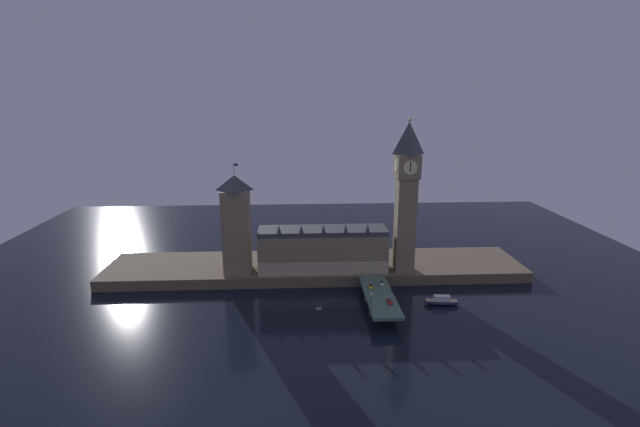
{
  "coord_description": "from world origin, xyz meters",
  "views": [
    {
      "loc": [
        -9.45,
        -195.59,
        93.21
      ],
      "look_at": [
        1.59,
        20.0,
        37.64
      ],
      "focal_mm": 26.0,
      "sensor_mm": 36.0,
      "label": 1
    }
  ],
  "objects_px": {
    "car_northbound_lead": "(370,286)",
    "car_southbound_lead": "(390,301)",
    "victoria_tower": "(236,224)",
    "street_lamp_far": "(362,273)",
    "clock_tower": "(406,193)",
    "street_lamp_near": "(371,299)",
    "boat_downstream": "(442,301)",
    "pedestrian_mid_walk": "(391,290)",
    "pedestrian_near_rail": "(370,301)",
    "car_southbound_trail": "(381,283)"
  },
  "relations": [
    {
      "from": "victoria_tower",
      "to": "pedestrian_mid_walk",
      "type": "bearing_deg",
      "value": -23.0
    },
    {
      "from": "boat_downstream",
      "to": "car_northbound_lead",
      "type": "bearing_deg",
      "value": 167.84
    },
    {
      "from": "pedestrian_near_rail",
      "to": "car_northbound_lead",
      "type": "bearing_deg",
      "value": 80.37
    },
    {
      "from": "street_lamp_far",
      "to": "car_southbound_trail",
      "type": "bearing_deg",
      "value": -22.34
    },
    {
      "from": "pedestrian_near_rail",
      "to": "pedestrian_mid_walk",
      "type": "distance_m",
      "value": 15.94
    },
    {
      "from": "clock_tower",
      "to": "car_northbound_lead",
      "type": "distance_m",
      "value": 50.12
    },
    {
      "from": "street_lamp_near",
      "to": "boat_downstream",
      "type": "height_order",
      "value": "street_lamp_near"
    },
    {
      "from": "victoria_tower",
      "to": "car_northbound_lead",
      "type": "xyz_separation_m",
      "value": [
        63.97,
        -25.3,
        -23.61
      ]
    },
    {
      "from": "victoria_tower",
      "to": "car_southbound_lead",
      "type": "distance_m",
      "value": 84.68
    },
    {
      "from": "clock_tower",
      "to": "boat_downstream",
      "type": "xyz_separation_m",
      "value": [
        11.27,
        -30.28,
        -44.54
      ]
    },
    {
      "from": "car_southbound_lead",
      "to": "pedestrian_mid_walk",
      "type": "bearing_deg",
      "value": 75.94
    },
    {
      "from": "victoria_tower",
      "to": "boat_downstream",
      "type": "distance_m",
      "value": 105.07
    },
    {
      "from": "car_southbound_lead",
      "to": "street_lamp_far",
      "type": "relative_size",
      "value": 0.69
    },
    {
      "from": "pedestrian_near_rail",
      "to": "street_lamp_far",
      "type": "height_order",
      "value": "street_lamp_far"
    },
    {
      "from": "victoria_tower",
      "to": "boat_downstream",
      "type": "height_order",
      "value": "victoria_tower"
    },
    {
      "from": "clock_tower",
      "to": "street_lamp_near",
      "type": "relative_size",
      "value": 10.83
    },
    {
      "from": "clock_tower",
      "to": "pedestrian_mid_walk",
      "type": "relative_size",
      "value": 46.87
    },
    {
      "from": "street_lamp_near",
      "to": "car_southbound_trail",
      "type": "bearing_deg",
      "value": 70.97
    },
    {
      "from": "pedestrian_mid_walk",
      "to": "car_southbound_lead",
      "type": "bearing_deg",
      "value": -104.06
    },
    {
      "from": "boat_downstream",
      "to": "street_lamp_far",
      "type": "bearing_deg",
      "value": 158.55
    },
    {
      "from": "victoria_tower",
      "to": "car_southbound_trail",
      "type": "relative_size",
      "value": 12.96
    },
    {
      "from": "car_northbound_lead",
      "to": "car_southbound_trail",
      "type": "distance_m",
      "value": 6.53
    },
    {
      "from": "street_lamp_near",
      "to": "street_lamp_far",
      "type": "bearing_deg",
      "value": 90.0
    },
    {
      "from": "car_northbound_lead",
      "to": "boat_downstream",
      "type": "xyz_separation_m",
      "value": [
        31.8,
        -6.85,
        -5.28
      ]
    },
    {
      "from": "car_northbound_lead",
      "to": "street_lamp_near",
      "type": "height_order",
      "value": "street_lamp_near"
    },
    {
      "from": "car_northbound_lead",
      "to": "street_lamp_near",
      "type": "bearing_deg",
      "value": -98.16
    },
    {
      "from": "pedestrian_mid_walk",
      "to": "boat_downstream",
      "type": "xyz_separation_m",
      "value": [
        23.3,
        -1.39,
        -5.49
      ]
    },
    {
      "from": "car_southbound_lead",
      "to": "car_southbound_trail",
      "type": "distance_m",
      "value": 20.03
    },
    {
      "from": "pedestrian_mid_walk",
      "to": "car_southbound_trail",
      "type": "bearing_deg",
      "value": 107.98
    },
    {
      "from": "pedestrian_mid_walk",
      "to": "street_lamp_near",
      "type": "height_order",
      "value": "street_lamp_near"
    },
    {
      "from": "street_lamp_near",
      "to": "boat_downstream",
      "type": "bearing_deg",
      "value": 24.11
    },
    {
      "from": "clock_tower",
      "to": "pedestrian_mid_walk",
      "type": "xyz_separation_m",
      "value": [
        -12.03,
        -28.89,
        -39.05
      ]
    },
    {
      "from": "clock_tower",
      "to": "boat_downstream",
      "type": "relative_size",
      "value": 4.69
    },
    {
      "from": "car_northbound_lead",
      "to": "car_southbound_lead",
      "type": "distance_m",
      "value": 17.7
    },
    {
      "from": "car_southbound_lead",
      "to": "street_lamp_near",
      "type": "height_order",
      "value": "street_lamp_near"
    },
    {
      "from": "victoria_tower",
      "to": "street_lamp_near",
      "type": "relative_size",
      "value": 7.87
    },
    {
      "from": "pedestrian_mid_walk",
      "to": "boat_downstream",
      "type": "height_order",
      "value": "pedestrian_mid_walk"
    },
    {
      "from": "clock_tower",
      "to": "street_lamp_far",
      "type": "height_order",
      "value": "clock_tower"
    },
    {
      "from": "car_southbound_lead",
      "to": "boat_downstream",
      "type": "bearing_deg",
      "value": 20.78
    },
    {
      "from": "clock_tower",
      "to": "street_lamp_far",
      "type": "distance_m",
      "value": 45.88
    },
    {
      "from": "pedestrian_near_rail",
      "to": "street_lamp_far",
      "type": "distance_m",
      "value": 23.84
    },
    {
      "from": "victoria_tower",
      "to": "boat_downstream",
      "type": "xyz_separation_m",
      "value": [
        95.76,
        -32.15,
        -28.89
      ]
    },
    {
      "from": "pedestrian_near_rail",
      "to": "street_lamp_far",
      "type": "relative_size",
      "value": 0.24
    },
    {
      "from": "street_lamp_near",
      "to": "street_lamp_far",
      "type": "height_order",
      "value": "street_lamp_near"
    },
    {
      "from": "clock_tower",
      "to": "victoria_tower",
      "type": "bearing_deg",
      "value": 178.74
    },
    {
      "from": "victoria_tower",
      "to": "street_lamp_near",
      "type": "xyz_separation_m",
      "value": [
        60.73,
        -47.82,
        -19.83
      ]
    },
    {
      "from": "car_northbound_lead",
      "to": "street_lamp_far",
      "type": "bearing_deg",
      "value": 115.05
    },
    {
      "from": "victoria_tower",
      "to": "street_lamp_far",
      "type": "height_order",
      "value": "victoria_tower"
    },
    {
      "from": "clock_tower",
      "to": "pedestrian_near_rail",
      "type": "distance_m",
      "value": 60.65
    },
    {
      "from": "street_lamp_far",
      "to": "victoria_tower",
      "type": "bearing_deg",
      "value": 163.16
    }
  ]
}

